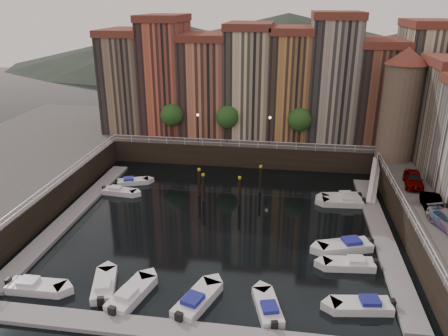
% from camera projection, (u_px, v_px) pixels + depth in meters
% --- Properties ---
extents(ground, '(200.00, 200.00, 0.00)m').
position_uv_depth(ground, '(221.00, 221.00, 46.34)').
color(ground, black).
rests_on(ground, ground).
extents(quay_far, '(80.00, 20.00, 3.00)m').
position_uv_depth(quay_far, '(246.00, 136.00, 69.78)').
color(quay_far, black).
rests_on(quay_far, ground).
extents(dock_left, '(2.00, 28.00, 0.35)m').
position_uv_depth(dock_left, '(74.00, 213.00, 47.59)').
color(dock_left, gray).
rests_on(dock_left, ground).
extents(dock_right, '(2.00, 28.00, 0.35)m').
position_uv_depth(dock_right, '(382.00, 235.00, 43.11)').
color(dock_right, gray).
rests_on(dock_right, ground).
extents(dock_near, '(30.00, 2.00, 0.35)m').
position_uv_depth(dock_near, '(184.00, 332.00, 30.59)').
color(dock_near, gray).
rests_on(dock_near, ground).
extents(mountains, '(145.00, 100.00, 18.00)m').
position_uv_depth(mountains, '(277.00, 45.00, 144.71)').
color(mountains, '#2D382D').
rests_on(mountains, ground).
extents(far_terrace, '(48.70, 10.30, 17.50)m').
position_uv_depth(far_terrace, '(268.00, 80.00, 63.60)').
color(far_terrace, '#816A52').
rests_on(far_terrace, quay_far).
extents(corner_tower, '(5.20, 5.20, 13.80)m').
position_uv_depth(corner_tower, '(401.00, 103.00, 53.26)').
color(corner_tower, '#6B5B4C').
rests_on(corner_tower, quay_right).
extents(promenade_trees, '(21.20, 3.20, 5.20)m').
position_uv_depth(promenade_trees, '(232.00, 117.00, 60.93)').
color(promenade_trees, black).
rests_on(promenade_trees, quay_far).
extents(street_lamps, '(10.36, 0.36, 4.18)m').
position_uv_depth(street_lamps, '(233.00, 124.00, 60.21)').
color(street_lamps, black).
rests_on(street_lamps, quay_far).
extents(railings, '(36.08, 34.04, 0.52)m').
position_uv_depth(railings, '(228.00, 171.00, 49.47)').
color(railings, white).
rests_on(railings, ground).
extents(gangway, '(2.78, 8.32, 3.73)m').
position_uv_depth(gangway, '(374.00, 178.00, 52.50)').
color(gangway, white).
rests_on(gangway, ground).
extents(mooring_pilings, '(7.46, 4.22, 3.78)m').
position_uv_depth(mooring_pilings, '(226.00, 185.00, 50.99)').
color(mooring_pilings, black).
rests_on(mooring_pilings, ground).
extents(boat_left_0, '(4.85, 1.85, 1.11)m').
position_uv_depth(boat_left_0, '(35.00, 287.00, 35.09)').
color(boat_left_0, silver).
rests_on(boat_left_0, ground).
extents(boat_left_3, '(4.34, 1.93, 0.98)m').
position_uv_depth(boat_left_3, '(119.00, 191.00, 52.63)').
color(boat_left_3, silver).
rests_on(boat_left_3, ground).
extents(boat_left_4, '(4.20, 2.84, 0.95)m').
position_uv_depth(boat_left_4, '(132.00, 181.00, 55.53)').
color(boat_left_4, silver).
rests_on(boat_left_4, ground).
extents(boat_right_0, '(4.85, 2.31, 1.09)m').
position_uv_depth(boat_right_0, '(363.00, 306.00, 32.93)').
color(boat_right_0, silver).
rests_on(boat_right_0, ground).
extents(boat_right_1, '(4.72, 2.08, 1.07)m').
position_uv_depth(boat_right_1, '(350.00, 264.00, 38.12)').
color(boat_right_1, silver).
rests_on(boat_right_1, ground).
extents(boat_right_2, '(5.36, 3.37, 1.20)m').
position_uv_depth(boat_right_2, '(346.00, 246.00, 40.82)').
color(boat_right_2, silver).
rests_on(boat_right_2, ground).
extents(boat_right_3, '(4.84, 2.06, 1.10)m').
position_uv_depth(boat_right_3, '(344.00, 202.00, 49.78)').
color(boat_right_3, silver).
rests_on(boat_right_3, ground).
extents(boat_right_4, '(4.68, 2.43, 1.05)m').
position_uv_depth(boat_right_4, '(342.00, 197.00, 51.04)').
color(boat_right_4, silver).
rests_on(boat_right_4, ground).
extents(boat_near_0, '(2.89, 4.81, 1.08)m').
position_uv_depth(boat_near_0, '(104.00, 286.00, 35.24)').
color(boat_near_0, silver).
rests_on(boat_near_0, ground).
extents(boat_near_1, '(2.96, 5.25, 1.17)m').
position_uv_depth(boat_near_1, '(131.00, 295.00, 34.12)').
color(boat_near_1, silver).
rests_on(boat_near_1, ground).
extents(boat_near_2, '(3.40, 5.28, 1.19)m').
position_uv_depth(boat_near_2, '(197.00, 301.00, 33.42)').
color(boat_near_2, silver).
rests_on(boat_near_2, ground).
extents(boat_near_3, '(2.72, 4.64, 1.04)m').
position_uv_depth(boat_near_3, '(268.00, 308.00, 32.71)').
color(boat_near_3, silver).
rests_on(boat_near_3, ground).
extents(car_a, '(2.42, 4.76, 1.55)m').
position_uv_depth(car_a, '(413.00, 180.00, 47.09)').
color(car_a, gray).
rests_on(car_a, quay_right).
extents(car_b, '(1.73, 4.28, 1.38)m').
position_uv_depth(car_b, '(432.00, 204.00, 41.69)').
color(car_b, gray).
rests_on(car_b, quay_right).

